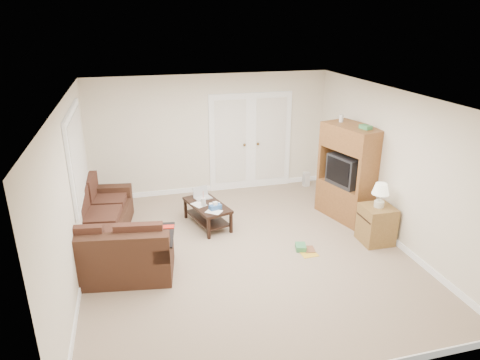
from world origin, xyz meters
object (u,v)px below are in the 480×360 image
object	(u,v)px
coffee_table	(207,213)
side_cabinet	(377,221)
sectional_sofa	(104,237)
tv_armoire	(349,172)

from	to	relation	value
coffee_table	side_cabinet	bearing A→B (deg)	-43.46
sectional_sofa	side_cabinet	xyz separation A→B (m)	(4.39, -0.71, 0.06)
coffee_table	side_cabinet	distance (m)	2.94
sectional_sofa	coffee_table	world-z (taller)	sectional_sofa
tv_armoire	side_cabinet	bearing A→B (deg)	-105.30
sectional_sofa	coffee_table	xyz separation A→B (m)	(1.77, 0.63, -0.09)
tv_armoire	side_cabinet	xyz separation A→B (m)	(0.00, -1.03, -0.51)
coffee_table	side_cabinet	xyz separation A→B (m)	(2.62, -1.34, 0.15)
tv_armoire	coffee_table	bearing A→B (deg)	157.85
coffee_table	tv_armoire	size ratio (longest dim) A/B	0.60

